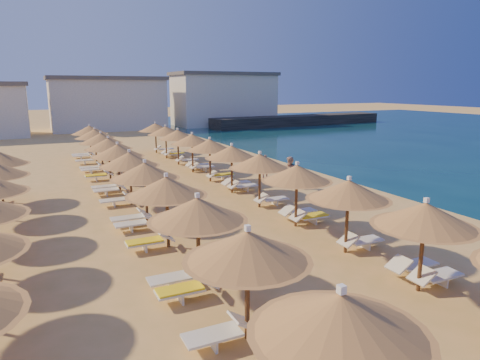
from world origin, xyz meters
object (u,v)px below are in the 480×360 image
beachgoer_b (290,173)px  parasol_row_east (245,157)px  parasol_row_west (137,165)px  beachgoer_c (265,166)px  jetty (300,120)px

beachgoer_b → parasol_row_east: bearing=-84.6°
parasol_row_west → beachgoer_c: size_ratio=25.43×
jetty → parasol_row_west: 50.07m
parasol_row_east → beachgoer_b: parasol_row_east is taller
parasol_row_east → beachgoer_b: size_ratio=21.03×
beachgoer_b → beachgoer_c: size_ratio=1.21×
parasol_row_west → beachgoer_b: bearing=7.3°
parasol_row_east → beachgoer_c: parasol_row_east is taller
jetty → beachgoer_c: 40.82m
jetty → beachgoer_b: size_ratio=15.94×
parasol_row_east → beachgoer_c: 5.84m
parasol_row_west → jetty: bearing=47.9°
parasol_row_east → parasol_row_west: size_ratio=1.00×
jetty → parasol_row_west: (-33.57, -37.12, 1.54)m
parasol_row_west → beachgoer_c: bearing=25.1°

